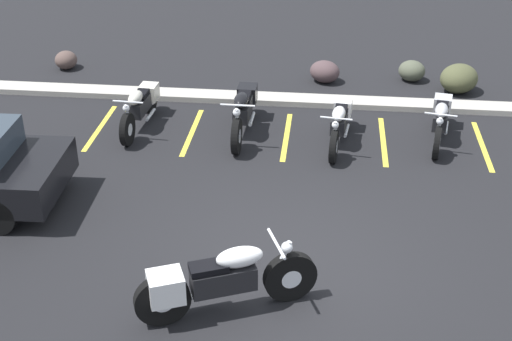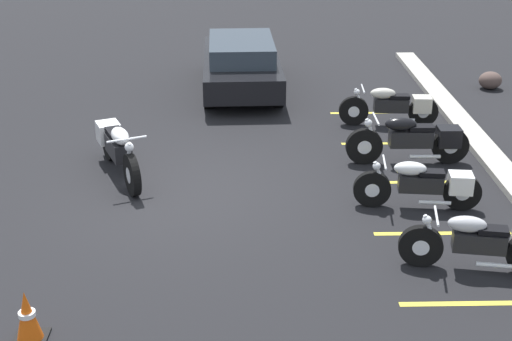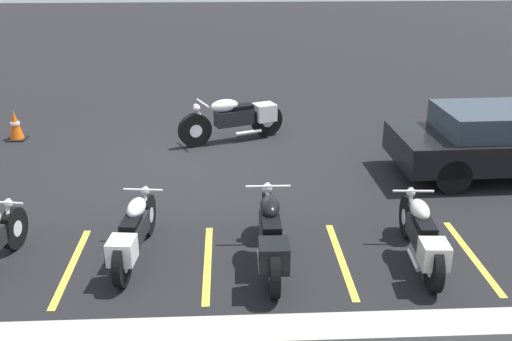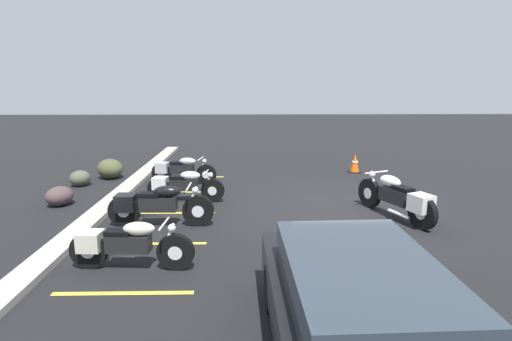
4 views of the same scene
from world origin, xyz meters
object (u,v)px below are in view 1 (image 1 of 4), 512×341
(landscape_rock_1, at_px, (325,72))
(landscape_rock_2, at_px, (412,71))
(parked_bike_0, at_px, (141,106))
(parked_bike_2, at_px, (340,121))
(landscape_rock_0, at_px, (459,79))
(motorcycle_white_featured, at_px, (218,281))
(parked_bike_3, at_px, (441,118))
(parked_bike_1, at_px, (243,109))
(landscape_rock_3, at_px, (66,60))

(landscape_rock_1, bearing_deg, landscape_rock_2, 8.40)
(parked_bike_0, xyz_separation_m, landscape_rock_2, (5.56, 3.03, -0.20))
(parked_bike_2, bearing_deg, landscape_rock_0, 142.87)
(motorcycle_white_featured, xyz_separation_m, parked_bike_3, (3.44, 5.50, -0.08))
(motorcycle_white_featured, distance_m, parked_bike_0, 5.95)
(parked_bike_0, relative_size, parked_bike_1, 0.92)
(parked_bike_2, relative_size, landscape_rock_0, 2.36)
(parked_bike_0, bearing_deg, landscape_rock_0, 114.01)
(parked_bike_2, bearing_deg, motorcycle_white_featured, -10.09)
(landscape_rock_1, bearing_deg, landscape_rock_0, -5.60)
(parked_bike_1, relative_size, landscape_rock_2, 3.74)
(parked_bike_3, bearing_deg, landscape_rock_3, -98.82)
(parked_bike_3, xyz_separation_m, landscape_rock_2, (-0.28, 2.98, -0.20))
(motorcycle_white_featured, relative_size, landscape_rock_1, 3.28)
(motorcycle_white_featured, distance_m, parked_bike_3, 6.49)
(parked_bike_0, distance_m, landscape_rock_0, 6.98)
(landscape_rock_0, bearing_deg, parked_bike_2, -133.51)
(parked_bike_1, relative_size, landscape_rock_1, 3.28)
(motorcycle_white_featured, relative_size, landscape_rock_0, 2.63)
(parked_bike_0, height_order, parked_bike_1, parked_bike_1)
(parked_bike_3, bearing_deg, parked_bike_1, -78.57)
(parked_bike_2, bearing_deg, parked_bike_1, -91.49)
(motorcycle_white_featured, distance_m, landscape_rock_1, 8.28)
(parked_bike_3, bearing_deg, landscape_rock_2, -164.67)
(motorcycle_white_featured, bearing_deg, landscape_rock_2, 46.94)
(motorcycle_white_featured, relative_size, parked_bike_3, 1.12)
(parked_bike_0, relative_size, parked_bike_3, 1.02)
(motorcycle_white_featured, relative_size, parked_bike_2, 1.12)
(parked_bike_2, xyz_separation_m, landscape_rock_3, (-6.50, 3.22, -0.22))
(motorcycle_white_featured, xyz_separation_m, landscape_rock_1, (1.18, 8.19, -0.26))
(parked_bike_1, height_order, parked_bike_2, parked_bike_1)
(parked_bike_3, height_order, landscape_rock_1, parked_bike_3)
(motorcycle_white_featured, distance_m, parked_bike_1, 5.42)
(parked_bike_1, bearing_deg, landscape_rock_1, 151.90)
(parked_bike_3, distance_m, landscape_rock_0, 2.50)
(parked_bike_0, distance_m, parked_bike_2, 3.93)
(landscape_rock_2, relative_size, landscape_rock_3, 1.08)
(parked_bike_0, relative_size, landscape_rock_2, 3.43)
(landscape_rock_1, xyz_separation_m, landscape_rock_3, (-6.16, 0.19, -0.03))
(parked_bike_1, bearing_deg, parked_bike_3, 92.10)
(landscape_rock_0, distance_m, landscape_rock_1, 2.96)
(parked_bike_3, relative_size, landscape_rock_0, 2.35)
(landscape_rock_1, relative_size, landscape_rock_2, 1.14)
(parked_bike_1, distance_m, landscape_rock_1, 3.18)
(motorcycle_white_featured, relative_size, landscape_rock_2, 3.74)
(parked_bike_2, distance_m, landscape_rock_1, 3.06)
(landscape_rock_1, bearing_deg, landscape_rock_3, 178.28)
(parked_bike_0, height_order, landscape_rock_1, parked_bike_0)
(motorcycle_white_featured, distance_m, landscape_rock_0, 8.92)
(parked_bike_2, height_order, landscape_rock_1, parked_bike_2)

